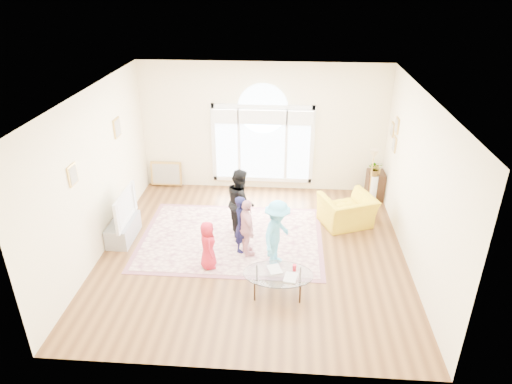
# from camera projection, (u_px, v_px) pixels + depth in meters

# --- Properties ---
(ground) EXTENTS (6.00, 6.00, 0.00)m
(ground) POSITION_uv_depth(u_px,v_px,m) (253.00, 252.00, 9.17)
(ground) COLOR #55341B
(ground) RESTS_ON ground
(room_shell) EXTENTS (6.00, 6.00, 6.00)m
(room_shell) POSITION_uv_depth(u_px,v_px,m) (263.00, 132.00, 11.00)
(room_shell) COLOR #FFEDC3
(room_shell) RESTS_ON ground
(area_rug) EXTENTS (3.60, 2.60, 0.02)m
(area_rug) POSITION_uv_depth(u_px,v_px,m) (232.00, 238.00, 9.62)
(area_rug) COLOR beige
(area_rug) RESTS_ON ground
(rug_border) EXTENTS (3.80, 2.80, 0.01)m
(rug_border) POSITION_uv_depth(u_px,v_px,m) (232.00, 238.00, 9.62)
(rug_border) COLOR #8E5461
(rug_border) RESTS_ON ground
(tv_console) EXTENTS (0.45, 1.00, 0.42)m
(tv_console) POSITION_uv_depth(u_px,v_px,m) (123.00, 230.00, 9.53)
(tv_console) COLOR #95979D
(tv_console) RESTS_ON ground
(television) EXTENTS (0.18, 1.16, 0.67)m
(television) POSITION_uv_depth(u_px,v_px,m) (120.00, 207.00, 9.29)
(television) COLOR black
(television) RESTS_ON tv_console
(coffee_table) EXTENTS (1.23, 0.79, 0.54)m
(coffee_table) POSITION_uv_depth(u_px,v_px,m) (278.00, 274.00, 7.83)
(coffee_table) COLOR silver
(coffee_table) RESTS_ON ground
(armchair) EXTENTS (1.35, 1.28, 0.70)m
(armchair) POSITION_uv_depth(u_px,v_px,m) (347.00, 211.00, 9.97)
(armchair) COLOR yellow
(armchair) RESTS_ON ground
(side_cabinet) EXTENTS (0.40, 0.50, 0.70)m
(side_cabinet) POSITION_uv_depth(u_px,v_px,m) (375.00, 185.00, 11.13)
(side_cabinet) COLOR black
(side_cabinet) RESTS_ON ground
(floor_lamp) EXTENTS (0.24, 0.24, 1.51)m
(floor_lamp) POSITION_uv_depth(u_px,v_px,m) (373.00, 159.00, 10.19)
(floor_lamp) COLOR black
(floor_lamp) RESTS_ON ground
(plant_pedestal) EXTENTS (0.20, 0.20, 0.70)m
(plant_pedestal) POSITION_uv_depth(u_px,v_px,m) (373.00, 189.00, 10.95)
(plant_pedestal) COLOR white
(plant_pedestal) RESTS_ON ground
(potted_plant) EXTENTS (0.35, 0.30, 0.38)m
(potted_plant) POSITION_uv_depth(u_px,v_px,m) (375.00, 168.00, 10.71)
(potted_plant) COLOR #33722D
(potted_plant) RESTS_ON plant_pedestal
(leaning_picture) EXTENTS (0.80, 0.14, 0.62)m
(leaning_picture) POSITION_uv_depth(u_px,v_px,m) (167.00, 186.00, 11.93)
(leaning_picture) COLOR tan
(leaning_picture) RESTS_ON ground
(child_red) EXTENTS (0.41, 0.53, 0.96)m
(child_red) POSITION_uv_depth(u_px,v_px,m) (208.00, 245.00, 8.48)
(child_red) COLOR red
(child_red) RESTS_ON area_rug
(child_navy) EXTENTS (0.42, 0.51, 1.18)m
(child_navy) POSITION_uv_depth(u_px,v_px,m) (242.00, 224.00, 8.95)
(child_navy) COLOR #14153E
(child_navy) RESTS_ON area_rug
(child_black) EXTENTS (0.71, 0.82, 1.44)m
(child_black) POSITION_uv_depth(u_px,v_px,m) (241.00, 201.00, 9.53)
(child_black) COLOR black
(child_black) RESTS_ON area_rug
(child_pink) EXTENTS (0.53, 0.75, 1.19)m
(child_pink) POSITION_uv_depth(u_px,v_px,m) (247.00, 228.00, 8.81)
(child_pink) COLOR #F1A5AD
(child_pink) RESTS_ON area_rug
(child_blue) EXTENTS (0.79, 0.99, 1.34)m
(child_blue) POSITION_uv_depth(u_px,v_px,m) (277.00, 234.00, 8.48)
(child_blue) COLOR #59C4F0
(child_blue) RESTS_ON area_rug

